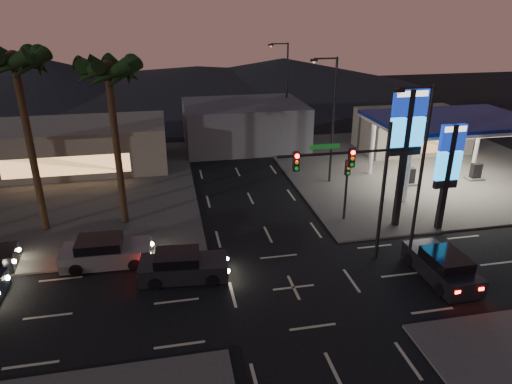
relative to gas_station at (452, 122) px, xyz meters
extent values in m
plane|color=black|center=(-16.00, -12.00, -5.08)|extent=(140.00, 140.00, 0.00)
cube|color=#47443F|center=(0.00, 4.00, -5.02)|extent=(24.00, 24.00, 0.12)
cube|color=#47443F|center=(-32.00, 4.00, -5.02)|extent=(24.00, 24.00, 0.12)
cylinder|color=silver|center=(-5.00, -3.00, -2.58)|extent=(0.36, 0.36, 5.00)
cylinder|color=silver|center=(-5.00, 3.00, -2.58)|extent=(0.36, 0.36, 5.00)
cylinder|color=silver|center=(5.00, 3.00, -2.58)|extent=(0.36, 0.36, 5.00)
cube|color=silver|center=(0.00, 0.00, 0.12)|extent=(12.00, 8.00, 0.50)
cube|color=white|center=(0.00, 0.00, -0.18)|extent=(11.60, 7.60, 0.06)
cube|color=navy|center=(0.00, 0.00, 0.27)|extent=(12.20, 8.20, 0.25)
cube|color=black|center=(-3.00, 0.00, -4.28)|extent=(0.80, 0.50, 1.40)
cube|color=black|center=(3.00, 0.00, -4.28)|extent=(0.80, 0.50, 1.40)
cube|color=#726B5B|center=(2.00, 9.00, -3.08)|extent=(10.00, 6.00, 4.00)
cube|color=black|center=(-7.50, -6.50, -0.58)|extent=(0.35, 0.35, 9.00)
cube|color=navy|center=(-7.50, -6.50, 3.12)|extent=(2.20, 0.30, 1.60)
cube|color=white|center=(-7.50, -6.50, 3.67)|extent=(1.98, 0.32, 0.35)
cube|color=#1A95F7|center=(-7.50, -6.50, 1.32)|extent=(2.20, 0.30, 1.80)
cube|color=black|center=(-7.50, -6.50, 0.12)|extent=(2.09, 0.28, 0.50)
cube|color=black|center=(-5.00, -7.50, -1.58)|extent=(0.35, 0.35, 7.00)
cube|color=navy|center=(-5.00, -7.50, 1.12)|extent=(1.60, 0.30, 1.60)
cube|color=white|center=(-5.00, -7.50, 1.67)|extent=(1.44, 0.32, 0.35)
cube|color=#1A95F7|center=(-5.00, -7.50, -0.68)|extent=(1.60, 0.30, 1.80)
cube|color=black|center=(-5.00, -7.50, -1.88)|extent=(1.52, 0.28, 0.50)
cylinder|color=black|center=(-10.50, -10.00, -1.08)|extent=(0.20, 0.20, 8.00)
cylinder|color=black|center=(-13.50, -10.00, 1.42)|extent=(6.00, 0.14, 0.14)
cube|color=#0C3F14|center=(-14.00, -10.00, 1.82)|extent=(1.60, 0.05, 0.25)
cube|color=black|center=(-12.50, -10.00, 1.12)|extent=(0.32, 0.25, 1.00)
sphere|color=#FF0C07|center=(-12.50, -10.15, 1.45)|extent=(0.22, 0.22, 0.22)
sphere|color=orange|center=(-12.50, -10.15, 1.12)|extent=(0.20, 0.20, 0.20)
sphere|color=#0CB226|center=(-12.50, -10.15, 0.79)|extent=(0.20, 0.20, 0.20)
cube|color=black|center=(-15.50, -10.00, 1.12)|extent=(0.32, 0.25, 1.00)
sphere|color=#FF0C07|center=(-15.50, -10.15, 1.45)|extent=(0.22, 0.22, 0.22)
sphere|color=orange|center=(-15.50, -10.15, 1.12)|extent=(0.20, 0.20, 0.20)
sphere|color=#0CB226|center=(-15.50, -10.15, 0.79)|extent=(0.20, 0.20, 0.20)
cylinder|color=black|center=(-10.50, -5.00, -3.08)|extent=(0.16, 0.16, 4.00)
cube|color=black|center=(-10.50, -5.00, -1.28)|extent=(0.32, 0.25, 1.00)
sphere|color=#FF0C07|center=(-10.50, -5.15, -0.95)|extent=(0.22, 0.22, 0.22)
sphere|color=orange|center=(-10.50, -5.15, -1.28)|extent=(0.20, 0.20, 0.20)
sphere|color=#0CB226|center=(-10.50, -5.15, -1.61)|extent=(0.20, 0.20, 0.20)
cylinder|color=black|center=(-9.00, -11.00, -0.08)|extent=(0.18, 0.18, 10.00)
cylinder|color=black|center=(-9.90, -11.00, 4.82)|extent=(1.80, 0.12, 0.12)
cube|color=black|center=(-10.80, -11.00, 4.72)|extent=(0.50, 0.25, 0.18)
sphere|color=#FFCC8C|center=(-10.80, -11.00, 4.60)|extent=(0.20, 0.20, 0.20)
cylinder|color=black|center=(-9.00, 2.00, -0.08)|extent=(0.18, 0.18, 10.00)
cylinder|color=black|center=(-9.90, 2.00, 4.82)|extent=(1.80, 0.12, 0.12)
cube|color=black|center=(-10.80, 2.00, 4.72)|extent=(0.50, 0.25, 0.18)
sphere|color=#FFCC8C|center=(-10.80, 2.00, 4.60)|extent=(0.20, 0.20, 0.20)
cylinder|color=black|center=(-9.00, 16.00, -0.08)|extent=(0.18, 0.18, 10.00)
cylinder|color=black|center=(-9.90, 16.00, 4.82)|extent=(1.80, 0.12, 0.12)
cube|color=black|center=(-10.80, 16.00, 4.72)|extent=(0.50, 0.25, 0.18)
sphere|color=#FFCC8C|center=(-10.80, 16.00, 4.60)|extent=(0.20, 0.20, 0.20)
cylinder|color=black|center=(-25.00, -2.50, 0.02)|extent=(0.44, 0.44, 10.20)
sphere|color=black|center=(-25.00, -2.50, 5.12)|extent=(0.90, 0.90, 0.90)
cone|color=black|center=(-23.70, -2.50, 4.82)|extent=(0.90, 2.74, 1.91)
cone|color=black|center=(-24.08, -1.58, 4.82)|extent=(2.57, 2.57, 1.91)
cone|color=black|center=(-25.00, -1.20, 4.82)|extent=(2.74, 0.90, 1.91)
cone|color=black|center=(-25.92, -1.58, 4.82)|extent=(2.57, 2.57, 1.91)
cone|color=black|center=(-26.30, -2.50, 4.82)|extent=(0.90, 2.74, 1.91)
cone|color=black|center=(-25.92, -3.42, 4.82)|extent=(2.57, 2.57, 1.91)
cone|color=black|center=(-25.00, -3.80, 4.82)|extent=(2.74, 0.90, 1.91)
cone|color=black|center=(-24.08, -3.42, 4.82)|extent=(2.57, 2.57, 1.91)
cylinder|color=black|center=(-30.00, -2.50, 0.32)|extent=(0.44, 0.44, 10.80)
sphere|color=black|center=(-30.00, -2.50, 5.72)|extent=(0.90, 0.90, 0.90)
cone|color=black|center=(-28.70, -2.50, 5.42)|extent=(0.90, 2.74, 1.91)
cone|color=black|center=(-29.08, -1.58, 5.42)|extent=(2.57, 2.57, 1.91)
cone|color=black|center=(-30.00, -1.20, 5.42)|extent=(2.74, 0.90, 1.91)
cone|color=black|center=(-30.92, -1.58, 5.42)|extent=(2.57, 2.57, 1.91)
cone|color=black|center=(-30.00, -3.80, 5.42)|extent=(2.74, 0.90, 1.91)
cone|color=black|center=(-29.08, -3.42, 5.42)|extent=(2.57, 2.57, 1.91)
cube|color=#726B5B|center=(-30.00, 10.00, -3.08)|extent=(16.00, 8.00, 4.00)
cube|color=#4C4C51|center=(-14.00, 14.00, -2.88)|extent=(12.00, 9.00, 4.40)
cone|color=black|center=(-41.00, 48.00, -2.08)|extent=(40.00, 40.00, 6.00)
cone|color=black|center=(-1.00, 48.00, -2.58)|extent=(50.00, 50.00, 5.00)
cone|color=black|center=(-16.00, 48.00, -3.08)|extent=(60.00, 60.00, 4.00)
cube|color=black|center=(-21.50, -9.96, -4.50)|extent=(4.79, 2.36, 0.95)
cube|color=black|center=(-21.81, -9.93, -3.87)|extent=(2.47, 1.99, 0.68)
cylinder|color=black|center=(-19.95, -9.20, -4.74)|extent=(0.69, 0.31, 0.67)
cylinder|color=black|center=(-20.12, -10.98, -4.74)|extent=(0.69, 0.31, 0.67)
cylinder|color=black|center=(-22.88, -8.93, -4.74)|extent=(0.69, 0.31, 0.67)
cylinder|color=black|center=(-23.05, -10.71, -4.74)|extent=(0.69, 0.31, 0.67)
sphere|color=#FFF2BF|center=(-19.14, -9.54, -4.43)|extent=(0.23, 0.23, 0.23)
sphere|color=#FFF2BF|center=(-19.25, -10.80, -4.43)|extent=(0.23, 0.23, 0.23)
cube|color=#FF140A|center=(-23.75, -9.12, -4.34)|extent=(0.11, 0.27, 0.15)
cube|color=#FF140A|center=(-23.86, -10.37, -4.34)|extent=(0.11, 0.27, 0.15)
sphere|color=#FFF2BF|center=(-30.38, -9.29, -4.37)|extent=(0.25, 0.25, 0.25)
cube|color=slate|center=(-25.64, -7.66, -4.47)|extent=(4.91, 2.18, 0.99)
cube|color=black|center=(-25.98, -7.65, -3.81)|extent=(2.48, 1.94, 0.72)
cylinder|color=black|center=(-24.07, -6.77, -4.73)|extent=(0.71, 0.28, 0.71)
cylinder|color=black|center=(-24.13, -8.64, -4.73)|extent=(0.71, 0.28, 0.71)
cylinder|color=black|center=(-27.16, -6.68, -4.73)|extent=(0.71, 0.28, 0.71)
cylinder|color=black|center=(-27.22, -8.56, -4.73)|extent=(0.71, 0.28, 0.71)
sphere|color=#FFF2BF|center=(-23.20, -7.07, -4.40)|extent=(0.24, 0.24, 0.24)
sphere|color=#FFF2BF|center=(-23.24, -8.39, -4.40)|extent=(0.24, 0.24, 0.24)
cube|color=#FF140A|center=(-28.05, -6.93, -4.31)|extent=(0.10, 0.28, 0.15)
cube|color=#FF140A|center=(-28.09, -8.26, -4.31)|extent=(0.10, 0.28, 0.15)
cylinder|color=black|center=(-31.52, -6.05, -4.73)|extent=(0.72, 0.31, 0.70)
sphere|color=#FFF2BF|center=(-30.62, -6.25, -4.40)|extent=(0.24, 0.24, 0.24)
sphere|color=#FFF2BF|center=(-30.52, -7.56, -4.40)|extent=(0.24, 0.24, 0.24)
cube|color=black|center=(-8.05, -12.63, -4.49)|extent=(2.06, 4.76, 0.97)
cube|color=black|center=(-8.05, -12.95, -3.84)|extent=(1.86, 2.39, 0.70)
cylinder|color=black|center=(-8.99, -11.14, -4.74)|extent=(0.27, 0.69, 0.69)
cylinder|color=black|center=(-7.16, -11.11, -4.74)|extent=(0.27, 0.69, 0.69)
cylinder|color=black|center=(-8.94, -14.15, -4.74)|extent=(0.27, 0.69, 0.69)
cylinder|color=black|center=(-7.11, -14.12, -4.74)|extent=(0.27, 0.69, 0.69)
cube|color=#FF140A|center=(-8.66, -15.01, -4.33)|extent=(0.27, 0.09, 0.15)
cube|color=#FF140A|center=(-7.37, -14.99, -4.33)|extent=(0.27, 0.09, 0.15)
camera|label=1|loc=(-21.86, -31.20, 8.52)|focal=32.00mm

